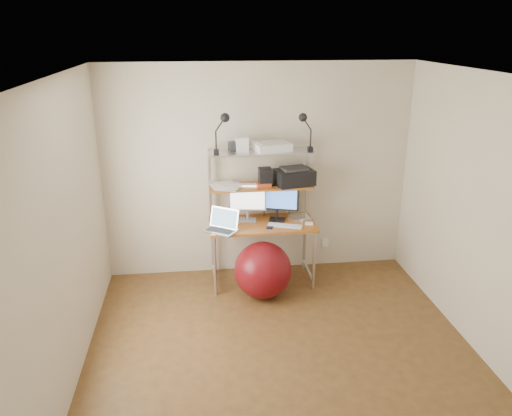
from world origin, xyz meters
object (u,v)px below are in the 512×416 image
Objects in this scene: monitor_silver at (247,199)px; monitor_black at (277,199)px; printer at (294,176)px; exercise_ball at (263,270)px; laptop at (222,226)px.

monitor_black reaches higher than monitor_silver.
monitor_silver is at bearing -165.69° from monitor_black.
printer reaches higher than exercise_ball.
laptop is at bearing 155.29° from exercise_ball.
printer is 1.12m from exercise_ball.
exercise_ball is (-0.42, -0.47, -0.93)m from printer.
exercise_ball is at bearing 9.08° from laptop.
monitor_black is 0.72m from laptop.
laptop is 0.66m from exercise_ball.
printer reaches higher than monitor_silver.
laptop is at bearing -132.13° from monitor_silver.
laptop is (-0.65, -0.24, -0.20)m from monitor_black.
monitor_silver reaches higher than exercise_ball.
printer reaches higher than monitor_black.
laptop is at bearing -174.27° from printer.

